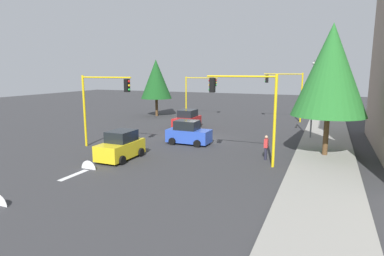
# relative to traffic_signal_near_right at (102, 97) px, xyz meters

# --- Properties ---
(ground_plane) EXTENTS (120.00, 120.00, 0.00)m
(ground_plane) POSITION_rel_traffic_signal_near_right_xyz_m (-6.00, 5.70, -4.04)
(ground_plane) COLOR #353538
(sidewalk_kerb) EXTENTS (80.00, 4.00, 0.15)m
(sidewalk_kerb) POSITION_rel_traffic_signal_near_right_xyz_m (-11.00, 16.20, -3.96)
(sidewalk_kerb) COLOR gray
(sidewalk_kerb) RESTS_ON ground
(lane_arrow_near) EXTENTS (2.40, 1.10, 1.10)m
(lane_arrow_near) POSITION_rel_traffic_signal_near_right_xyz_m (5.51, 2.70, -4.03)
(lane_arrow_near) COLOR silver
(lane_arrow_near) RESTS_ON ground
(traffic_signal_near_right) EXTENTS (0.36, 4.59, 5.71)m
(traffic_signal_near_right) POSITION_rel_traffic_signal_near_right_xyz_m (0.00, 0.00, 0.00)
(traffic_signal_near_right) COLOR yellow
(traffic_signal_near_right) RESTS_ON ground
(traffic_signal_near_left) EXTENTS (0.36, 4.59, 5.85)m
(traffic_signal_near_left) POSITION_rel_traffic_signal_near_right_xyz_m (-0.00, 11.43, 0.09)
(traffic_signal_near_left) COLOR yellow
(traffic_signal_near_left) RESTS_ON ground
(traffic_signal_far_right) EXTENTS (0.36, 4.59, 5.29)m
(traffic_signal_far_right) POSITION_rel_traffic_signal_near_right_xyz_m (-20.00, 0.07, -0.28)
(traffic_signal_far_right) COLOR yellow
(traffic_signal_far_right) RESTS_ON ground
(traffic_signal_far_left) EXTENTS (0.36, 4.59, 5.83)m
(traffic_signal_far_left) POSITION_rel_traffic_signal_near_right_xyz_m (-20.00, 11.42, 0.08)
(traffic_signal_far_left) COLOR yellow
(traffic_signal_far_left) RESTS_ON ground
(street_lamp_curbside) EXTENTS (2.15, 0.28, 7.00)m
(street_lamp_curbside) POSITION_rel_traffic_signal_near_right_xyz_m (-9.61, 14.90, 0.31)
(street_lamp_curbside) COLOR slate
(street_lamp_curbside) RESTS_ON ground
(tree_opposite_side) EXTENTS (4.14, 4.14, 7.56)m
(tree_opposite_side) POSITION_rel_traffic_signal_near_right_xyz_m (-18.00, -5.30, 0.92)
(tree_opposite_side) COLOR brown
(tree_opposite_side) RESTS_ON ground
(tree_roadside_near) EXTENTS (5.04, 5.04, 9.25)m
(tree_roadside_near) POSITION_rel_traffic_signal_near_right_xyz_m (-4.00, 16.20, 2.05)
(tree_roadside_near) COLOR brown
(tree_roadside_near) RESTS_ON ground
(car_blue) EXTENTS (2.04, 3.60, 1.98)m
(car_blue) POSITION_rel_traffic_signal_near_right_xyz_m (-4.00, 5.57, -3.14)
(car_blue) COLOR blue
(car_blue) RESTS_ON ground
(car_red) EXTENTS (3.92, 2.11, 1.98)m
(car_red) POSITION_rel_traffic_signal_near_right_xyz_m (-10.80, 2.43, -3.14)
(car_red) COLOR red
(car_red) RESTS_ON ground
(car_yellow) EXTENTS (3.70, 2.08, 1.98)m
(car_yellow) POSITION_rel_traffic_signal_near_right_xyz_m (2.17, 3.14, -3.14)
(car_yellow) COLOR yellow
(car_yellow) RESTS_ON ground
(pedestrian_crossing) EXTENTS (0.40, 0.24, 1.70)m
(pedestrian_crossing) POSITION_rel_traffic_signal_near_right_xyz_m (-1.59, 12.46, -3.13)
(pedestrian_crossing) COLOR #262638
(pedestrian_crossing) RESTS_ON ground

